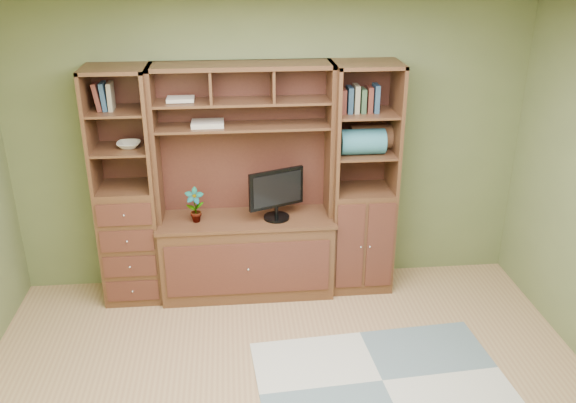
{
  "coord_description": "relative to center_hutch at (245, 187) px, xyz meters",
  "views": [
    {
      "loc": [
        -0.34,
        -3.1,
        2.94
      ],
      "look_at": [
        0.07,
        1.2,
        1.1
      ],
      "focal_mm": 38.0,
      "sensor_mm": 36.0,
      "label": 1
    }
  ],
  "objects": [
    {
      "name": "room",
      "position": [
        0.24,
        -1.73,
        0.28
      ],
      "size": [
        4.6,
        4.1,
        2.64
      ],
      "color": "tan",
      "rests_on": "ground"
    },
    {
      "name": "center_hutch",
      "position": [
        0.0,
        0.0,
        0.0
      ],
      "size": [
        1.54,
        0.53,
        2.05
      ],
      "primitive_type": "cube",
      "color": "#52301C",
      "rests_on": "ground"
    },
    {
      "name": "left_tower",
      "position": [
        -1.0,
        0.04,
        0.0
      ],
      "size": [
        0.5,
        0.45,
        2.05
      ],
      "primitive_type": "cube",
      "color": "#52301C",
      "rests_on": "ground"
    },
    {
      "name": "right_tower",
      "position": [
        1.02,
        0.04,
        0.0
      ],
      "size": [
        0.55,
        0.45,
        2.05
      ],
      "primitive_type": "cube",
      "color": "#52301C",
      "rests_on": "ground"
    },
    {
      "name": "rug",
      "position": [
        0.92,
        -1.36,
        -1.02
      ],
      "size": [
        1.88,
        1.33,
        0.01
      ],
      "primitive_type": "cube",
      "rotation": [
        0.0,
        0.0,
        0.07
      ],
      "color": "#A2A8A7",
      "rests_on": "ground"
    },
    {
      "name": "monitor",
      "position": [
        0.26,
        -0.03,
        0.01
      ],
      "size": [
        0.55,
        0.4,
        0.62
      ],
      "primitive_type": "cube",
      "rotation": [
        0.0,
        0.0,
        0.39
      ],
      "color": "black",
      "rests_on": "center_hutch"
    },
    {
      "name": "orchid",
      "position": [
        -0.43,
        -0.03,
        -0.14
      ],
      "size": [
        0.16,
        0.11,
        0.31
      ],
      "primitive_type": "imported",
      "color": "#9D4A35",
      "rests_on": "center_hutch"
    },
    {
      "name": "magazines",
      "position": [
        -0.29,
        0.09,
        0.54
      ],
      "size": [
        0.27,
        0.19,
        0.04
      ],
      "primitive_type": "cube",
      "color": "beige",
      "rests_on": "center_hutch"
    },
    {
      "name": "bowl",
      "position": [
        -0.94,
        0.04,
        0.39
      ],
      "size": [
        0.19,
        0.19,
        0.05
      ],
      "primitive_type": "imported",
      "color": "white",
      "rests_on": "left_tower"
    },
    {
      "name": "blanket_teal",
      "position": [
        1.0,
        -0.01,
        0.37
      ],
      "size": [
        0.37,
        0.22,
        0.22
      ],
      "primitive_type": "cube",
      "color": "teal",
      "rests_on": "right_tower"
    },
    {
      "name": "blanket_red",
      "position": [
        1.11,
        0.12,
        0.37
      ],
      "size": [
        0.37,
        0.21,
        0.21
      ],
      "primitive_type": "cube",
      "color": "brown",
      "rests_on": "right_tower"
    }
  ]
}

